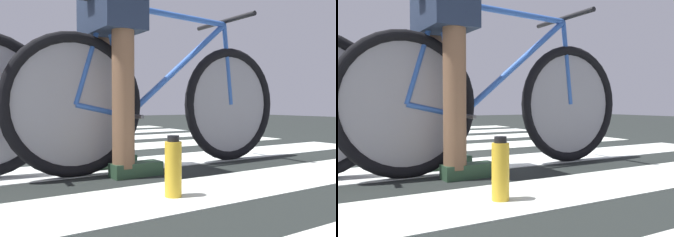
{
  "view_description": "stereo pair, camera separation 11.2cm",
  "coord_description": "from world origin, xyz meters",
  "views": [
    {
      "loc": [
        -0.31,
        -2.98,
        0.38
      ],
      "look_at": [
        0.98,
        -0.95,
        0.29
      ],
      "focal_mm": 39.17,
      "sensor_mm": 36.0,
      "label": 1
    },
    {
      "loc": [
        -0.2,
        -2.98,
        0.38
      ],
      "look_at": [
        0.98,
        -0.95,
        0.29
      ],
      "focal_mm": 39.17,
      "sensor_mm": 36.0,
      "label": 2
    }
  ],
  "objects": [
    {
      "name": "bicycle_1_of_3",
      "position": [
        0.77,
        -1.21,
        0.41
      ],
      "size": [
        1.74,
        0.52,
        0.93
      ],
      "rotation": [
        0.0,
        0.0,
        0.01
      ],
      "color": "black",
      "rests_on": "ground"
    },
    {
      "name": "cyclist_1_of_3",
      "position": [
        0.46,
        -1.22,
        0.67
      ],
      "size": [
        0.31,
        0.41,
        1.0
      ],
      "rotation": [
        0.0,
        0.0,
        0.01
      ],
      "color": "brown",
      "rests_on": "ground"
    },
    {
      "name": "water_bottle",
      "position": [
        0.46,
        -1.81,
        0.13
      ],
      "size": [
        0.07,
        0.07,
        0.24
      ],
      "color": "gold",
      "rests_on": "ground"
    }
  ]
}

